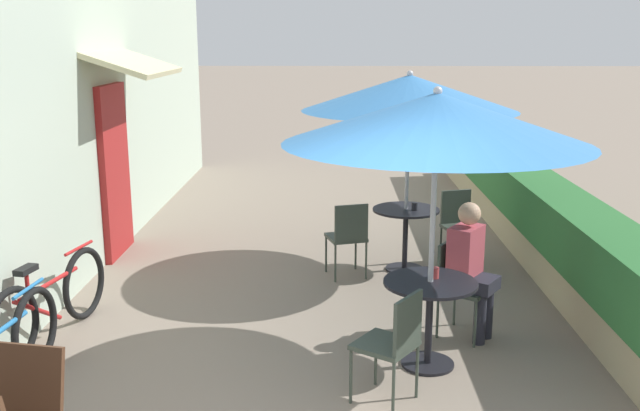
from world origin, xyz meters
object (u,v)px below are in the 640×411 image
(cafe_chair_near_right, at_px, (394,339))
(coffee_cup_near, at_px, (435,273))
(cafe_chair_near_left, at_px, (458,280))
(bicycle_second, at_px, (51,302))
(seated_patron_near_left, at_px, (471,265))
(coffee_cup_mid, at_px, (415,206))
(cafe_chair_mid_left, at_px, (459,221))
(patio_table_mid, at_px, (406,226))
(patio_table_near, at_px, (430,305))
(cafe_chair_mid_right, at_px, (348,234))
(patio_umbrella_near, at_px, (437,119))
(patio_umbrella_mid, at_px, (409,93))

(cafe_chair_near_right, xyz_separation_m, coffee_cup_near, (0.39, 0.72, 0.26))
(cafe_chair_near_left, bearing_deg, bicycle_second, -52.42)
(seated_patron_near_left, relative_size, coffee_cup_mid, 13.89)
(cafe_chair_mid_left, relative_size, coffee_cup_mid, 9.67)
(patio_table_mid, bearing_deg, patio_table_near, -91.17)
(coffee_cup_near, distance_m, cafe_chair_mid_left, 2.77)
(seated_patron_near_left, relative_size, cafe_chair_mid_right, 1.44)
(patio_umbrella_near, relative_size, seated_patron_near_left, 1.92)
(cafe_chair_near_left, relative_size, coffee_cup_mid, 9.67)
(cafe_chair_near_left, distance_m, patio_umbrella_mid, 2.40)
(patio_umbrella_near, distance_m, bicycle_second, 3.72)
(coffee_cup_near, height_order, patio_umbrella_mid, patio_umbrella_mid)
(cafe_chair_near_left, xyz_separation_m, coffee_cup_mid, (-0.20, 1.76, 0.26))
(patio_umbrella_near, distance_m, patio_table_mid, 2.90)
(cafe_chair_mid_right, height_order, bicycle_second, cafe_chair_mid_right)
(cafe_chair_near_left, bearing_deg, seated_patron_near_left, 90.00)
(seated_patron_near_left, bearing_deg, coffee_cup_mid, -136.57)
(patio_table_near, relative_size, coffee_cup_mid, 8.49)
(coffee_cup_near, distance_m, patio_table_mid, 2.40)
(cafe_chair_near_right, xyz_separation_m, patio_table_mid, (0.39, 3.10, 0.01))
(patio_umbrella_near, xyz_separation_m, patio_umbrella_mid, (0.05, 2.46, 0.00))
(coffee_cup_mid, relative_size, bicycle_second, 0.05)
(patio_umbrella_near, relative_size, patio_table_mid, 3.14)
(bicycle_second, bearing_deg, patio_table_near, 4.09)
(cafe_chair_near_left, height_order, cafe_chair_mid_right, same)
(patio_table_near, relative_size, patio_table_mid, 1.00)
(patio_umbrella_near, relative_size, patio_umbrella_mid, 1.00)
(seated_patron_near_left, xyz_separation_m, coffee_cup_near, (-0.39, -0.50, 0.09))
(coffee_cup_near, distance_m, coffee_cup_mid, 2.32)
(cafe_chair_near_left, xyz_separation_m, patio_umbrella_mid, (-0.29, 1.82, 1.53))
(patio_umbrella_mid, bearing_deg, patio_umbrella_near, -91.17)
(cafe_chair_near_left, distance_m, seated_patron_near_left, 0.20)
(patio_umbrella_mid, bearing_deg, cafe_chair_mid_left, 23.13)
(patio_umbrella_mid, distance_m, cafe_chair_mid_left, 1.70)
(seated_patron_near_left, xyz_separation_m, patio_umbrella_mid, (-0.38, 1.89, 1.36))
(patio_table_near, xyz_separation_m, cafe_chair_mid_left, (0.72, 2.75, -0.01))
(cafe_chair_mid_right, xyz_separation_m, coffee_cup_mid, (0.76, 0.22, 0.26))
(patio_umbrella_near, bearing_deg, patio_umbrella_mid, 88.83)
(coffee_cup_near, xyz_separation_m, cafe_chair_mid_left, (0.67, 2.67, -0.26))
(patio_umbrella_mid, bearing_deg, patio_table_mid, 180.00)
(cafe_chair_near_right, relative_size, patio_umbrella_mid, 0.36)
(patio_table_near, relative_size, coffee_cup_near, 8.49)
(cafe_chair_mid_left, distance_m, bicycle_second, 4.64)
(coffee_cup_near, bearing_deg, cafe_chair_near_left, 61.93)
(patio_table_mid, bearing_deg, cafe_chair_near_right, -97.21)
(patio_table_mid, bearing_deg, cafe_chair_mid_right, -156.87)
(cafe_chair_near_right, relative_size, cafe_chair_mid_left, 1.00)
(patio_table_mid, bearing_deg, coffee_cup_mid, -37.39)
(cafe_chair_near_left, bearing_deg, cafe_chair_mid_right, -113.87)
(coffee_cup_near, relative_size, patio_umbrella_mid, 0.04)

